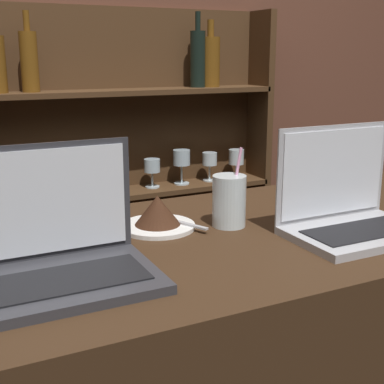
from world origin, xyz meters
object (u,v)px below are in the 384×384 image
(cake_plate, at_px, (158,215))
(water_glass, at_px, (229,201))
(laptop_near, at_px, (59,251))
(laptop_far, at_px, (349,209))

(cake_plate, height_order, water_glass, water_glass)
(laptop_near, height_order, laptop_far, same)
(water_glass, bearing_deg, cake_plate, 160.73)
(laptop_near, xyz_separation_m, cake_plate, (0.28, 0.19, -0.02))
(laptop_far, distance_m, cake_plate, 0.44)
(laptop_near, distance_m, cake_plate, 0.34)
(laptop_far, bearing_deg, cake_plate, 150.08)
(laptop_far, bearing_deg, water_glass, 143.52)
(laptop_near, distance_m, laptop_far, 0.66)
(laptop_near, xyz_separation_m, water_glass, (0.44, 0.14, 0.01))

